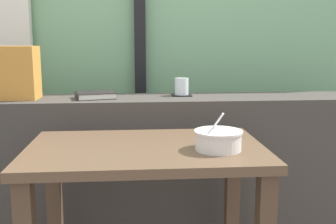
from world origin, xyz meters
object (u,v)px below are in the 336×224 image
object	(u,v)px
closed_book	(95,95)
throw_pillow	(4,73)
breakfast_table	(146,180)
soup_bowl	(218,140)
juice_glass	(182,87)
coaster_square	(182,95)

from	to	relation	value
closed_book	throw_pillow	size ratio (longest dim) A/B	0.68
breakfast_table	soup_bowl	distance (m)	0.33
breakfast_table	juice_glass	bearing A→B (deg)	70.86
juice_glass	soup_bowl	size ratio (longest dim) A/B	0.49
breakfast_table	juice_glass	distance (m)	0.70
juice_glass	soup_bowl	xyz separation A→B (m)	(0.06, -0.67, -0.12)
coaster_square	soup_bowl	xyz separation A→B (m)	(0.06, -0.67, -0.08)
breakfast_table	throw_pillow	distance (m)	0.95
juice_glass	soup_bowl	bearing A→B (deg)	-85.05
closed_book	soup_bowl	xyz separation A→B (m)	(0.50, -0.61, -0.09)
soup_bowl	juice_glass	bearing A→B (deg)	94.95
coaster_square	juice_glass	xyz separation A→B (m)	(0.00, 0.00, 0.04)
breakfast_table	throw_pillow	xyz separation A→B (m)	(-0.68, 0.54, 0.38)
breakfast_table	coaster_square	distance (m)	0.68
juice_glass	throw_pillow	distance (m)	0.89
coaster_square	closed_book	distance (m)	0.45
coaster_square	throw_pillow	size ratio (longest dim) A/B	0.31
throw_pillow	closed_book	bearing A→B (deg)	-1.60
coaster_square	closed_book	xyz separation A→B (m)	(-0.45, -0.07, 0.01)
breakfast_table	juice_glass	world-z (taller)	juice_glass
juice_glass	throw_pillow	world-z (taller)	throw_pillow
breakfast_table	closed_book	bearing A→B (deg)	114.15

